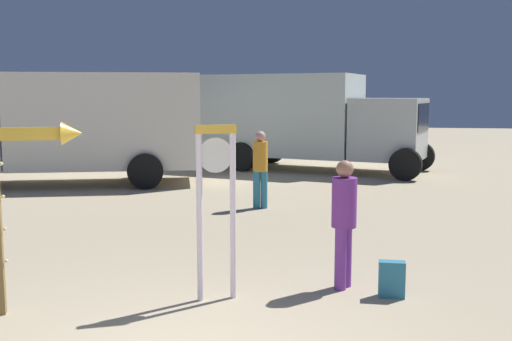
# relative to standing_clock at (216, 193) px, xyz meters

# --- Properties ---
(standing_clock) EXTENTS (0.46, 0.26, 2.03)m
(standing_clock) POSITION_rel_standing_clock_xyz_m (0.00, 0.00, 0.00)
(standing_clock) COLOR white
(standing_clock) RESTS_ON ground_plane
(arrow_sign) EXTENTS (0.96, 0.53, 2.35)m
(arrow_sign) POSITION_rel_standing_clock_xyz_m (-1.92, -0.74, 0.27)
(arrow_sign) COLOR olive
(arrow_sign) RESTS_ON ground_plane
(person_near_clock) EXTENTS (0.30, 0.30, 1.59)m
(person_near_clock) POSITION_rel_standing_clock_xyz_m (1.44, 0.64, -0.37)
(person_near_clock) COLOR purple
(person_near_clock) RESTS_ON ground_plane
(backpack) EXTENTS (0.30, 0.19, 0.43)m
(backpack) POSITION_rel_standing_clock_xyz_m (2.02, 0.39, -1.05)
(backpack) COLOR teal
(backpack) RESTS_ON ground_plane
(person_distant) EXTENTS (0.31, 0.31, 1.62)m
(person_distant) POSITION_rel_standing_clock_xyz_m (-0.37, 5.62, -0.35)
(person_distant) COLOR teal
(person_distant) RESTS_ON ground_plane
(box_truck_near) EXTENTS (7.50, 4.28, 2.99)m
(box_truck_near) POSITION_rel_standing_clock_xyz_m (-0.03, 12.33, 0.36)
(box_truck_near) COLOR silver
(box_truck_near) RESTS_ON ground_plane
(box_truck_far) EXTENTS (7.10, 4.09, 2.92)m
(box_truck_far) POSITION_rel_standing_clock_xyz_m (-5.57, 8.26, 0.35)
(box_truck_far) COLOR silver
(box_truck_far) RESTS_ON ground_plane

